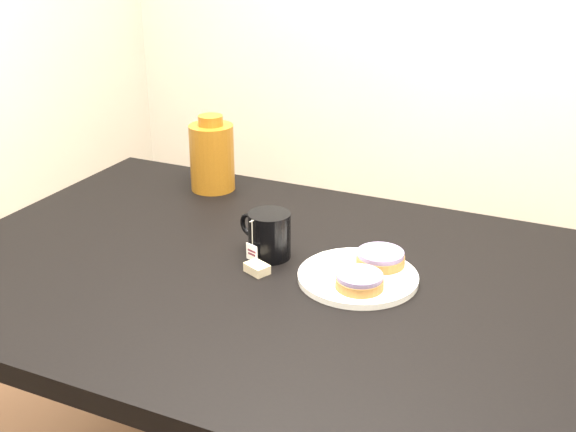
{
  "coord_description": "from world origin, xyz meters",
  "views": [
    {
      "loc": [
        0.51,
        -1.11,
        1.39
      ],
      "look_at": [
        -0.06,
        0.13,
        0.81
      ],
      "focal_mm": 45.0,
      "sensor_mm": 36.0,
      "label": 1
    }
  ],
  "objects": [
    {
      "name": "bagel_front",
      "position": [
        0.14,
        -0.01,
        0.78
      ],
      "size": [
        0.12,
        0.12,
        0.03
      ],
      "color": "brown",
      "rests_on": "plate"
    },
    {
      "name": "teabag_pouch",
      "position": [
        -0.06,
        -0.02,
        0.76
      ],
      "size": [
        0.05,
        0.05,
        0.02
      ],
      "primitive_type": "cube",
      "rotation": [
        0.0,
        0.0,
        -0.41
      ],
      "color": "#C6B793",
      "rests_on": "table"
    },
    {
      "name": "mug",
      "position": [
        -0.07,
        0.05,
        0.8
      ],
      "size": [
        0.13,
        0.11,
        0.09
      ],
      "rotation": [
        0.0,
        0.0,
        -0.34
      ],
      "color": "black",
      "rests_on": "table"
    },
    {
      "name": "bagel_package",
      "position": [
        -0.36,
        0.34,
        0.84
      ],
      "size": [
        0.13,
        0.13,
        0.19
      ],
      "rotation": [
        0.0,
        0.0,
        0.18
      ],
      "color": "#62360D",
      "rests_on": "table"
    },
    {
      "name": "plate",
      "position": [
        0.13,
        0.03,
        0.76
      ],
      "size": [
        0.23,
        0.23,
        0.02
      ],
      "color": "white",
      "rests_on": "table"
    },
    {
      "name": "table",
      "position": [
        0.0,
        0.0,
        0.67
      ],
      "size": [
        1.4,
        0.9,
        0.75
      ],
      "color": "black",
      "rests_on": "ground_plane"
    },
    {
      "name": "bagel_back",
      "position": [
        0.15,
        0.09,
        0.78
      ],
      "size": [
        0.12,
        0.12,
        0.03
      ],
      "color": "brown",
      "rests_on": "plate"
    }
  ]
}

